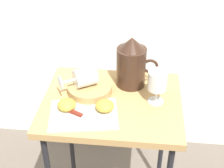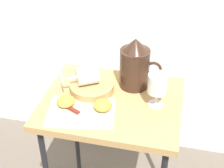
# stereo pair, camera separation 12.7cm
# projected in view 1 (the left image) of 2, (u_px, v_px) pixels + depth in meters

# --- Properties ---
(table) EXTENTS (0.57, 0.46, 0.71)m
(table) POSITION_uv_depth(u_px,v_px,m) (112.00, 114.00, 1.36)
(table) COLOR tan
(table) RESTS_ON ground_plane
(linen_napkin) EXTENTS (0.29, 0.23, 0.00)m
(linen_napkin) POSITION_uv_depth(u_px,v_px,m) (84.00, 114.00, 1.24)
(linen_napkin) COLOR beige
(linen_napkin) RESTS_ON table
(basket_tray) EXTENTS (0.19, 0.19, 0.03)m
(basket_tray) POSITION_uv_depth(u_px,v_px,m) (90.00, 89.00, 1.36)
(basket_tray) COLOR tan
(basket_tray) RESTS_ON table
(pitcher) EXTENTS (0.18, 0.13, 0.22)m
(pitcher) POSITION_uv_depth(u_px,v_px,m) (131.00, 66.00, 1.36)
(pitcher) COLOR #382319
(pitcher) RESTS_ON table
(wine_glass_upright) EXTENTS (0.08, 0.08, 0.14)m
(wine_glass_upright) POSITION_uv_depth(u_px,v_px,m) (157.00, 82.00, 1.26)
(wine_glass_upright) COLOR silver
(wine_glass_upright) RESTS_ON table
(wine_glass_tipped_near) EXTENTS (0.17, 0.14, 0.08)m
(wine_glass_tipped_near) POSITION_uv_depth(u_px,v_px,m) (84.00, 77.00, 1.32)
(wine_glass_tipped_near) COLOR silver
(wine_glass_tipped_near) RESTS_ON basket_tray
(apple_half_left) EXTENTS (0.07, 0.07, 0.04)m
(apple_half_left) POSITION_uv_depth(u_px,v_px,m) (67.00, 105.00, 1.26)
(apple_half_left) COLOR #B29938
(apple_half_left) RESTS_ON linen_napkin
(apple_half_right) EXTENTS (0.07, 0.07, 0.04)m
(apple_half_right) POSITION_uv_depth(u_px,v_px,m) (105.00, 106.00, 1.25)
(apple_half_right) COLOR #B29938
(apple_half_right) RESTS_ON linen_napkin
(knife) EXTENTS (0.21, 0.11, 0.01)m
(knife) POSITION_uv_depth(u_px,v_px,m) (80.00, 115.00, 1.23)
(knife) COLOR silver
(knife) RESTS_ON linen_napkin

